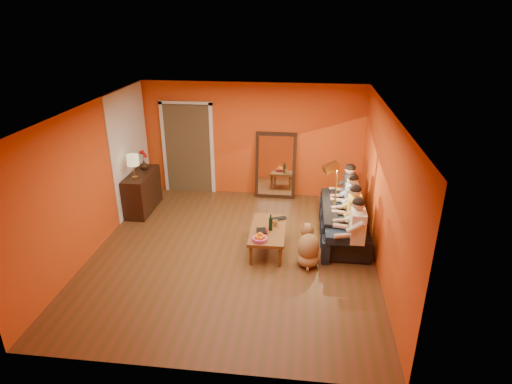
# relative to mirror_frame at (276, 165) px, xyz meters

# --- Properties ---
(room_shell) EXTENTS (5.00, 5.50, 2.60)m
(room_shell) POSITION_rel_mirror_frame_xyz_m (-0.55, -2.26, 0.54)
(room_shell) COLOR brown
(room_shell) RESTS_ON ground
(white_accent) EXTENTS (0.02, 1.90, 2.58)m
(white_accent) POSITION_rel_mirror_frame_xyz_m (-3.04, -0.88, 0.54)
(white_accent) COLOR white
(white_accent) RESTS_ON wall_left
(doorway_recess) EXTENTS (1.06, 0.30, 2.10)m
(doorway_recess) POSITION_rel_mirror_frame_xyz_m (-2.05, 0.20, 0.29)
(doorway_recess) COLOR #3F2D19
(doorway_recess) RESTS_ON floor
(door_jamb_left) EXTENTS (0.08, 0.06, 2.20)m
(door_jamb_left) POSITION_rel_mirror_frame_xyz_m (-2.62, 0.08, 0.29)
(door_jamb_left) COLOR white
(door_jamb_left) RESTS_ON wall_back
(door_jamb_right) EXTENTS (0.08, 0.06, 2.20)m
(door_jamb_right) POSITION_rel_mirror_frame_xyz_m (-1.48, 0.08, 0.29)
(door_jamb_right) COLOR white
(door_jamb_right) RESTS_ON wall_back
(door_header) EXTENTS (1.22, 0.06, 0.08)m
(door_header) POSITION_rel_mirror_frame_xyz_m (-2.05, 0.08, 1.36)
(door_header) COLOR white
(door_header) RESTS_ON wall_back
(mirror_frame) EXTENTS (0.92, 0.27, 1.51)m
(mirror_frame) POSITION_rel_mirror_frame_xyz_m (0.00, 0.00, 0.00)
(mirror_frame) COLOR black
(mirror_frame) RESTS_ON floor
(mirror_glass) EXTENTS (0.78, 0.21, 1.35)m
(mirror_glass) POSITION_rel_mirror_frame_xyz_m (0.00, -0.04, 0.00)
(mirror_glass) COLOR white
(mirror_glass) RESTS_ON mirror_frame
(sideboard) EXTENTS (0.44, 1.18, 0.85)m
(sideboard) POSITION_rel_mirror_frame_xyz_m (-2.79, -1.08, -0.34)
(sideboard) COLOR black
(sideboard) RESTS_ON floor
(table_lamp) EXTENTS (0.24, 0.24, 0.51)m
(table_lamp) POSITION_rel_mirror_frame_xyz_m (-2.79, -1.38, 0.34)
(table_lamp) COLOR beige
(table_lamp) RESTS_ON sideboard
(sofa) EXTENTS (2.15, 0.84, 0.63)m
(sofa) POSITION_rel_mirror_frame_xyz_m (1.45, -1.69, -0.45)
(sofa) COLOR black
(sofa) RESTS_ON floor
(coffee_table) EXTENTS (0.63, 1.23, 0.42)m
(coffee_table) POSITION_rel_mirror_frame_xyz_m (0.05, -2.42, -0.55)
(coffee_table) COLOR brown
(coffee_table) RESTS_ON floor
(floor_lamp) EXTENTS (0.37, 0.33, 1.44)m
(floor_lamp) POSITION_rel_mirror_frame_xyz_m (1.26, -1.70, -0.04)
(floor_lamp) COLOR #B28134
(floor_lamp) RESTS_ON floor
(dog) EXTENTS (0.53, 0.69, 0.72)m
(dog) POSITION_rel_mirror_frame_xyz_m (0.78, -2.81, -0.40)
(dog) COLOR olive
(dog) RESTS_ON floor
(person_far_left) EXTENTS (0.70, 0.44, 1.22)m
(person_far_left) POSITION_rel_mirror_frame_xyz_m (1.58, -2.69, -0.15)
(person_far_left) COLOR silver
(person_far_left) RESTS_ON sofa
(person_mid_left) EXTENTS (0.70, 0.44, 1.22)m
(person_mid_left) POSITION_rel_mirror_frame_xyz_m (1.58, -2.14, -0.15)
(person_mid_left) COLOR gold
(person_mid_left) RESTS_ON sofa
(person_mid_right) EXTENTS (0.70, 0.44, 1.22)m
(person_mid_right) POSITION_rel_mirror_frame_xyz_m (1.58, -1.59, -0.15)
(person_mid_right) COLOR #7B98BE
(person_mid_right) RESTS_ON sofa
(person_far_right) EXTENTS (0.70, 0.44, 1.22)m
(person_far_right) POSITION_rel_mirror_frame_xyz_m (1.58, -1.04, -0.15)
(person_far_right) COLOR #323338
(person_far_right) RESTS_ON sofa
(fruit_bowl) EXTENTS (0.26, 0.26, 0.16)m
(fruit_bowl) POSITION_rel_mirror_frame_xyz_m (-0.05, -2.87, -0.26)
(fruit_bowl) COLOR #CD4891
(fruit_bowl) RESTS_ON coffee_table
(wine_bottle) EXTENTS (0.07, 0.07, 0.31)m
(wine_bottle) POSITION_rel_mirror_frame_xyz_m (0.10, -2.47, -0.18)
(wine_bottle) COLOR black
(wine_bottle) RESTS_ON coffee_table
(tumbler) EXTENTS (0.13, 0.13, 0.10)m
(tumbler) POSITION_rel_mirror_frame_xyz_m (0.17, -2.30, -0.29)
(tumbler) COLOR #B27F3F
(tumbler) RESTS_ON coffee_table
(laptop) EXTENTS (0.36, 0.30, 0.02)m
(laptop) POSITION_rel_mirror_frame_xyz_m (0.23, -2.07, -0.33)
(laptop) COLOR black
(laptop) RESTS_ON coffee_table
(book_lower) EXTENTS (0.18, 0.24, 0.02)m
(book_lower) POSITION_rel_mirror_frame_xyz_m (-0.13, -2.62, -0.33)
(book_lower) COLOR black
(book_lower) RESTS_ON coffee_table
(book_mid) EXTENTS (0.20, 0.26, 0.02)m
(book_mid) POSITION_rel_mirror_frame_xyz_m (-0.12, -2.61, -0.31)
(book_mid) COLOR #B51414
(book_mid) RESTS_ON book_lower
(book_upper) EXTENTS (0.21, 0.25, 0.02)m
(book_upper) POSITION_rel_mirror_frame_xyz_m (-0.13, -2.63, -0.29)
(book_upper) COLOR black
(book_upper) RESTS_ON book_mid
(vase) EXTENTS (0.19, 0.19, 0.20)m
(vase) POSITION_rel_mirror_frame_xyz_m (-2.79, -0.83, 0.19)
(vase) COLOR black
(vase) RESTS_ON sideboard
(flowers) EXTENTS (0.17, 0.17, 0.45)m
(flowers) POSITION_rel_mirror_frame_xyz_m (-2.79, -0.83, 0.43)
(flowers) COLOR #B51414
(flowers) RESTS_ON vase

